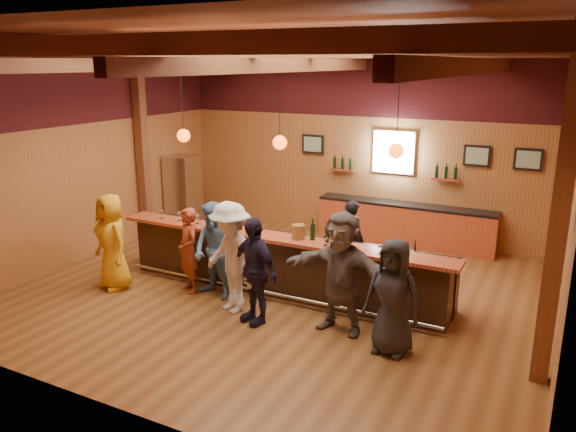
{
  "coord_description": "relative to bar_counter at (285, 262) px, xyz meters",
  "views": [
    {
      "loc": [
        4.41,
        -8.28,
        4.0
      ],
      "look_at": [
        0.0,
        0.3,
        1.35
      ],
      "focal_mm": 35.0,
      "sensor_mm": 36.0,
      "label": 1
    }
  ],
  "objects": [
    {
      "name": "room",
      "position": [
        -0.02,
        -0.09,
        2.69
      ],
      "size": [
        9.04,
        9.0,
        4.52
      ],
      "color": "brown",
      "rests_on": "ground"
    },
    {
      "name": "bar_counter",
      "position": [
        0.0,
        0.0,
        0.0
      ],
      "size": [
        6.3,
        1.07,
        1.11
      ],
      "color": "black",
      "rests_on": "ground"
    },
    {
      "name": "back_bar_cabinet",
      "position": [
        1.18,
        3.57,
        -0.05
      ],
      "size": [
        4.0,
        0.52,
        0.95
      ],
      "color": "#99361B",
      "rests_on": "ground"
    },
    {
      "name": "window",
      "position": [
        0.78,
        3.8,
        1.53
      ],
      "size": [
        0.95,
        0.09,
        0.95
      ],
      "color": "silver",
      "rests_on": "room"
    },
    {
      "name": "framed_pictures",
      "position": [
        1.65,
        3.79,
        1.58
      ],
      "size": [
        5.35,
        0.05,
        0.45
      ],
      "color": "black",
      "rests_on": "room"
    },
    {
      "name": "wine_shelves",
      "position": [
        0.78,
        3.73,
        1.1
      ],
      "size": [
        3.0,
        0.18,
        0.3
      ],
      "color": "#99361B",
      "rests_on": "room"
    },
    {
      "name": "pendant_lights",
      "position": [
        -0.02,
        -0.15,
        2.19
      ],
      "size": [
        4.24,
        0.24,
        1.37
      ],
      "color": "black",
      "rests_on": "room"
    },
    {
      "name": "stainless_fridge",
      "position": [
        -4.12,
        2.45,
        0.38
      ],
      "size": [
        0.7,
        0.7,
        1.8
      ],
      "primitive_type": "cube",
      "color": "silver",
      "rests_on": "ground"
    },
    {
      "name": "customer_orange",
      "position": [
        -2.82,
        -1.34,
        0.36
      ],
      "size": [
        1.0,
        0.81,
        1.77
      ],
      "primitive_type": "imported",
      "rotation": [
        0.0,
        0.0,
        -0.34
      ],
      "color": "orange",
      "rests_on": "ground"
    },
    {
      "name": "customer_redvest",
      "position": [
        -1.49,
        -0.85,
        0.25
      ],
      "size": [
        0.67,
        0.61,
        1.55
      ],
      "primitive_type": "imported",
      "rotation": [
        0.0,
        0.0,
        -0.55
      ],
      "color": "maroon",
      "rests_on": "ground"
    },
    {
      "name": "customer_denim",
      "position": [
        -0.93,
        -0.84,
        0.33
      ],
      "size": [
        0.96,
        0.82,
        1.71
      ],
      "primitive_type": "imported",
      "rotation": [
        0.0,
        0.0,
        -0.24
      ],
      "color": "#527EA5",
      "rests_on": "ground"
    },
    {
      "name": "customer_white",
      "position": [
        -0.38,
        -1.19,
        0.41
      ],
      "size": [
        1.38,
        1.11,
        1.86
      ],
      "primitive_type": "imported",
      "rotation": [
        0.0,
        0.0,
        -0.41
      ],
      "color": "silver",
      "rests_on": "ground"
    },
    {
      "name": "customer_navy",
      "position": [
        0.17,
        -1.37,
        0.34
      ],
      "size": [
        1.09,
        0.76,
        1.72
      ],
      "primitive_type": "imported",
      "rotation": [
        0.0,
        0.0,
        -0.37
      ],
      "color": "#1F172F",
      "rests_on": "ground"
    },
    {
      "name": "customer_brown",
      "position": [
        1.49,
        -1.03,
        0.43
      ],
      "size": [
        1.79,
        0.69,
        1.9
      ],
      "primitive_type": "imported",
      "rotation": [
        0.0,
        0.0,
        -0.07
      ],
      "color": "#5E504B",
      "rests_on": "ground"
    },
    {
      "name": "customer_dark",
      "position": [
        2.39,
        -1.33,
        0.32
      ],
      "size": [
        0.86,
        0.6,
        1.69
      ],
      "primitive_type": "imported",
      "rotation": [
        0.0,
        0.0,
        -0.08
      ],
      "color": "black",
      "rests_on": "ground"
    },
    {
      "name": "bartender",
      "position": [
        0.84,
        1.12,
        0.24
      ],
      "size": [
        0.65,
        0.55,
        1.52
      ],
      "primitive_type": "imported",
      "rotation": [
        0.0,
        0.0,
        2.76
      ],
      "color": "black",
      "rests_on": "ground"
    },
    {
      "name": "ice_bucket",
      "position": [
        0.4,
        -0.28,
        0.71
      ],
      "size": [
        0.22,
        0.22,
        0.24
      ],
      "primitive_type": "cylinder",
      "color": "brown",
      "rests_on": "bar_counter"
    },
    {
      "name": "bottle_a",
      "position": [
        0.64,
        -0.23,
        0.73
      ],
      "size": [
        0.08,
        0.08,
        0.37
      ],
      "color": "black",
      "rests_on": "bar_counter"
    },
    {
      "name": "bottle_b",
      "position": [
        0.91,
        -0.24,
        0.72
      ],
      "size": [
        0.07,
        0.07,
        0.34
      ],
      "color": "black",
      "rests_on": "bar_counter"
    },
    {
      "name": "glass_a",
      "position": [
        -2.5,
        -0.32,
        0.71
      ],
      "size": [
        0.07,
        0.07,
        0.17
      ],
      "color": "silver",
      "rests_on": "bar_counter"
    },
    {
      "name": "glass_b",
      "position": [
        -2.09,
        -0.31,
        0.72
      ],
      "size": [
        0.08,
        0.08,
        0.18
      ],
      "color": "silver",
      "rests_on": "bar_counter"
    },
    {
      "name": "glass_c",
      "position": [
        -1.67,
        -0.32,
        0.72
      ],
      "size": [
        0.08,
        0.08,
        0.19
      ],
      "color": "silver",
      "rests_on": "bar_counter"
    },
    {
      "name": "glass_d",
      "position": [
        -0.96,
        -0.41,
        0.71
      ],
      "size": [
        0.07,
        0.07,
        0.16
      ],
      "color": "silver",
      "rests_on": "bar_counter"
    },
    {
      "name": "glass_e",
      "position": [
        -0.53,
        -0.24,
        0.73
      ],
      "size": [
        0.09,
        0.09,
        0.19
      ],
      "color": "silver",
      "rests_on": "bar_counter"
    },
    {
      "name": "glass_f",
      "position": [
        0.96,
        -0.4,
        0.73
      ],
      "size": [
        0.09,
        0.09,
        0.2
      ],
      "color": "silver",
      "rests_on": "bar_counter"
    },
    {
      "name": "glass_g",
      "position": [
        1.2,
        -0.32,
        0.71
      ],
      "size": [
        0.08,
        0.08,
        0.17
      ],
      "color": "silver",
      "rests_on": "bar_counter"
    },
    {
      "name": "glass_h",
      "position": [
        1.88,
        -0.39,
        0.7
      ],
      "size": [
        0.07,
        0.07,
        0.16
      ],
      "color": "silver",
      "rests_on": "bar_counter"
    }
  ]
}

